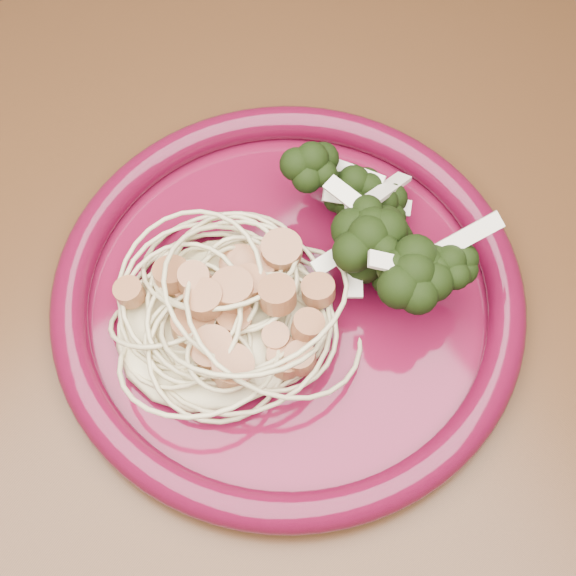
# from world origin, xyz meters

# --- Properties ---
(dining_table) EXTENTS (1.20, 0.80, 0.75)m
(dining_table) POSITION_xyz_m (0.00, 0.00, 0.65)
(dining_table) COLOR #472814
(dining_table) RESTS_ON ground
(dinner_plate) EXTENTS (0.36, 0.36, 0.03)m
(dinner_plate) POSITION_xyz_m (0.10, 0.04, 0.76)
(dinner_plate) COLOR #520920
(dinner_plate) RESTS_ON dining_table
(spaghetti_pile) EXTENTS (0.15, 0.14, 0.03)m
(spaghetti_pile) POSITION_xyz_m (0.05, 0.05, 0.77)
(spaghetti_pile) COLOR #C7BB8D
(spaghetti_pile) RESTS_ON dinner_plate
(scallop_cluster) EXTENTS (0.15, 0.15, 0.04)m
(scallop_cluster) POSITION_xyz_m (0.05, 0.05, 0.81)
(scallop_cluster) COLOR #A76B42
(scallop_cluster) RESTS_ON spaghetti_pile
(broccoli_pile) EXTENTS (0.11, 0.16, 0.05)m
(broccoli_pile) POSITION_xyz_m (0.15, 0.03, 0.78)
(broccoli_pile) COLOR black
(broccoli_pile) RESTS_ON dinner_plate
(onion_garnish) EXTENTS (0.08, 0.10, 0.05)m
(onion_garnish) POSITION_xyz_m (0.15, 0.03, 0.81)
(onion_garnish) COLOR beige
(onion_garnish) RESTS_ON broccoli_pile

